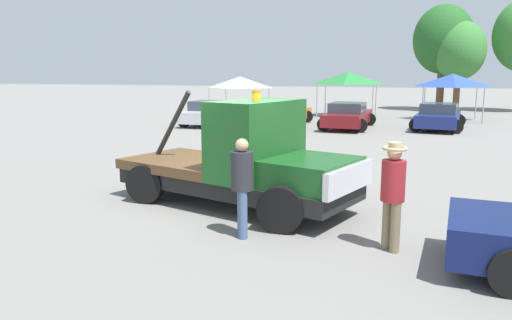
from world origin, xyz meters
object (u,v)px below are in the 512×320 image
at_px(person_at_hood, 242,181).
at_px(parked_car_navy, 439,117).
at_px(parked_car_silver, 209,113).
at_px(canopy_tent_green, 348,78).
at_px(parked_car_maroon, 348,116).
at_px(canopy_tent_white, 240,82).
at_px(parked_car_orange, 283,113).
at_px(person_near_truck, 393,188).
at_px(canopy_tent_blue, 453,80).
at_px(tow_truck, 247,164).
at_px(tree_center, 443,40).
at_px(tree_right, 459,51).

xyz_separation_m(person_at_hood, parked_car_navy, (4.36, 18.60, -0.39)).
relative_size(parked_car_silver, canopy_tent_green, 1.26).
xyz_separation_m(parked_car_silver, parked_car_navy, (11.92, 1.43, 0.00)).
xyz_separation_m(person_at_hood, parked_car_maroon, (-0.10, 17.76, -0.39)).
bearing_deg(canopy_tent_white, parked_car_orange, -48.51).
bearing_deg(canopy_tent_white, parked_car_maroon, -34.89).
height_order(person_at_hood, canopy_tent_white, canopy_tent_white).
relative_size(parked_car_navy, canopy_tent_green, 1.40).
height_order(person_near_truck, person_at_hood, person_near_truck).
xyz_separation_m(canopy_tent_green, canopy_tent_blue, (6.25, -0.75, -0.09)).
distance_m(tow_truck, parked_car_silver, 16.85).
relative_size(person_near_truck, canopy_tent_green, 0.52).
bearing_deg(person_at_hood, canopy_tent_blue, -126.54).
height_order(person_at_hood, parked_car_navy, person_at_hood).
relative_size(tow_truck, tree_center, 0.76).
height_order(tow_truck, canopy_tent_blue, canopy_tent_blue).
distance_m(person_near_truck, parked_car_navy, 18.64).
distance_m(person_at_hood, tree_right, 31.38).
bearing_deg(parked_car_silver, canopy_tent_white, 0.98).
bearing_deg(parked_car_maroon, person_at_hood, -176.17).
xyz_separation_m(canopy_tent_blue, tree_center, (-0.21, 7.57, 2.79)).
bearing_deg(parked_car_orange, person_at_hood, -161.76).
bearing_deg(person_at_hood, parked_car_maroon, -113.62).
bearing_deg(person_at_hood, canopy_tent_green, -111.85).
height_order(parked_car_silver, tree_center, tree_center).
distance_m(parked_car_navy, tree_center, 13.69).
relative_size(person_near_truck, parked_car_maroon, 0.37).
bearing_deg(parked_car_maroon, tree_right, -22.68).
relative_size(parked_car_silver, canopy_tent_white, 1.39).
xyz_separation_m(person_near_truck, person_at_hood, (-2.59, -0.05, -0.04)).
relative_size(person_near_truck, canopy_tent_white, 0.58).
relative_size(tow_truck, canopy_tent_blue, 1.82).
xyz_separation_m(parked_car_silver, canopy_tent_green, (6.66, 7.52, 1.81)).
distance_m(tow_truck, person_at_hood, 1.94).
xyz_separation_m(parked_car_maroon, tree_right, (6.31, 12.82, 3.66)).
bearing_deg(person_near_truck, parked_car_navy, 44.11).
distance_m(tow_truck, person_near_truck, 3.59).
height_order(parked_car_orange, parked_car_maroon, same).
relative_size(person_near_truck, canopy_tent_blue, 0.57).
height_order(tow_truck, parked_car_navy, tow_truck).
distance_m(parked_car_silver, canopy_tent_green, 10.20).
xyz_separation_m(parked_car_silver, parked_car_orange, (3.87, 1.36, 0.00)).
height_order(tow_truck, person_at_hood, tow_truck).
xyz_separation_m(parked_car_navy, tree_right, (1.85, 11.99, 3.66)).
bearing_deg(canopy_tent_blue, tree_right, 82.64).
height_order(person_at_hood, parked_car_maroon, person_at_hood).
relative_size(parked_car_navy, tree_center, 0.64).
distance_m(tow_truck, parked_car_maroon, 15.90).
xyz_separation_m(parked_car_silver, tree_right, (13.77, 13.42, 3.66)).
xyz_separation_m(tow_truck, parked_car_navy, (4.86, 16.72, -0.33)).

